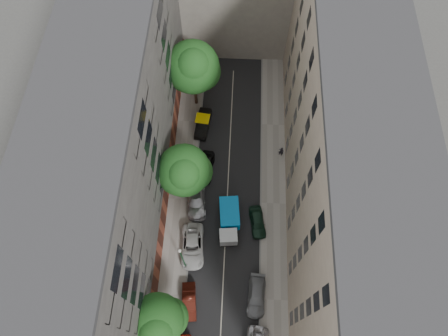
# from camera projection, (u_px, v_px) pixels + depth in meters

# --- Properties ---
(ground) EXTENTS (120.00, 120.00, 0.00)m
(ground) POSITION_uv_depth(u_px,v_px,m) (227.00, 202.00, 47.57)
(ground) COLOR #4C4C49
(ground) RESTS_ON ground
(road_surface) EXTENTS (8.00, 44.00, 0.02)m
(road_surface) POSITION_uv_depth(u_px,v_px,m) (227.00, 202.00, 47.56)
(road_surface) COLOR black
(road_surface) RESTS_ON ground
(sidewalk_left) EXTENTS (3.00, 44.00, 0.15)m
(sidewalk_left) POSITION_uv_depth(u_px,v_px,m) (181.00, 199.00, 47.62)
(sidewalk_left) COLOR gray
(sidewalk_left) RESTS_ON ground
(sidewalk_right) EXTENTS (3.00, 44.00, 0.15)m
(sidewalk_right) POSITION_uv_depth(u_px,v_px,m) (273.00, 203.00, 47.38)
(sidewalk_right) COLOR gray
(sidewalk_right) RESTS_ON ground
(building_left) EXTENTS (8.00, 44.00, 20.00)m
(building_left) POSITION_uv_depth(u_px,v_px,m) (115.00, 159.00, 38.83)
(building_left) COLOR #494644
(building_left) RESTS_ON ground
(building_right) EXTENTS (8.00, 44.00, 20.00)m
(building_right) POSITION_uv_depth(u_px,v_px,m) (342.00, 169.00, 38.35)
(building_right) COLOR #BFAA94
(building_right) RESTS_ON ground
(tarp_truck) EXTENTS (2.56, 5.46, 2.44)m
(tarp_truck) POSITION_uv_depth(u_px,v_px,m) (229.00, 221.00, 45.12)
(tarp_truck) COLOR black
(tarp_truck) RESTS_ON ground
(car_left_1) EXTENTS (1.84, 4.09, 1.30)m
(car_left_1) POSITION_uv_depth(u_px,v_px,m) (189.00, 301.00, 41.91)
(car_left_1) COLOR #4A170E
(car_left_1) RESTS_ON ground
(car_left_2) EXTENTS (2.85, 5.52, 1.49)m
(car_left_2) POSITION_uv_depth(u_px,v_px,m) (193.00, 246.00, 44.42)
(car_left_2) COLOR silver
(car_left_2) RESTS_ON ground
(car_left_3) EXTENTS (2.61, 5.38, 1.51)m
(car_left_3) POSITION_uv_depth(u_px,v_px,m) (197.00, 199.00, 46.88)
(car_left_3) COLOR #BBBCC1
(car_left_3) RESTS_ON ground
(car_left_4) EXTENTS (2.14, 4.51, 1.49)m
(car_left_4) POSITION_uv_depth(u_px,v_px,m) (206.00, 167.00, 48.78)
(car_left_4) COLOR black
(car_left_4) RESTS_ON ground
(car_left_5) EXTENTS (2.09, 4.71, 1.50)m
(car_left_5) POSITION_uv_depth(u_px,v_px,m) (203.00, 123.00, 51.52)
(car_left_5) COLOR black
(car_left_5) RESTS_ON ground
(car_right_1) EXTENTS (2.10, 4.64, 1.32)m
(car_right_1) POSITION_uv_depth(u_px,v_px,m) (256.00, 296.00, 42.14)
(car_right_1) COLOR slate
(car_right_1) RESTS_ON ground
(car_right_2) EXTENTS (2.24, 4.17, 1.35)m
(car_right_2) POSITION_uv_depth(u_px,v_px,m) (257.00, 222.00, 45.74)
(car_right_2) COLOR #142F20
(car_right_2) RESTS_ON ground
(tree_near) EXTENTS (5.35, 5.09, 8.31)m
(tree_near) POSITION_uv_depth(u_px,v_px,m) (158.00, 322.00, 36.34)
(tree_near) COLOR #382619
(tree_near) RESTS_ON sidewalk_left
(tree_mid) EXTENTS (5.94, 5.76, 9.16)m
(tree_mid) POSITION_uv_depth(u_px,v_px,m) (185.00, 172.00, 42.47)
(tree_mid) COLOR #382619
(tree_mid) RESTS_ON sidewalk_left
(tree_far) EXTENTS (6.54, 6.45, 10.57)m
(tree_far) POSITION_uv_depth(u_px,v_px,m) (194.00, 69.00, 47.38)
(tree_far) COLOR #382619
(tree_far) RESTS_ON sidewalk_left
(lamp_post) EXTENTS (0.36, 0.36, 7.08)m
(lamp_post) POSITION_uv_depth(u_px,v_px,m) (182.00, 257.00, 40.15)
(lamp_post) COLOR #195A2E
(lamp_post) RESTS_ON sidewalk_left
(pedestrian) EXTENTS (0.72, 0.58, 1.71)m
(pedestrian) POSITION_uv_depth(u_px,v_px,m) (281.00, 151.00, 49.43)
(pedestrian) COLOR black
(pedestrian) RESTS_ON sidewalk_right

